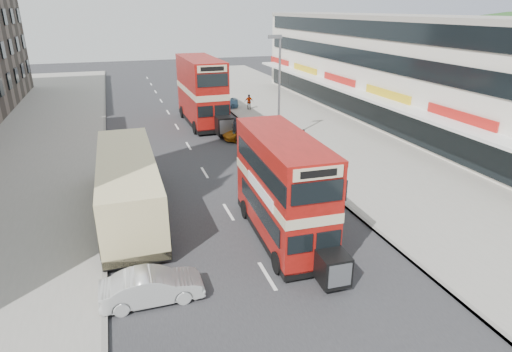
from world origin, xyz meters
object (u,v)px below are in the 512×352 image
object	(u,v)px
pedestrian_far	(249,102)
bus_second	(202,91)
car_left_front	(152,287)
car_right_b	(248,132)
street_lamp	(278,83)
pedestrian_near	(302,141)
car_right_a	(274,146)
car_right_c	(217,103)
cyclist	(236,134)
coach	(128,183)
bus_main	(283,188)

from	to	relation	value
pedestrian_far	bus_second	bearing A→B (deg)	-135.76
car_left_front	car_right_b	world-z (taller)	car_left_front
street_lamp	bus_second	distance (m)	9.53
car_right_b	pedestrian_near	bearing A→B (deg)	28.75
car_left_front	car_right_b	xyz separation A→B (m)	(9.30, 18.49, -0.03)
car_right_a	car_right_c	size ratio (longest dim) A/B	1.14
car_left_front	car_right_b	size ratio (longest dim) A/B	0.89
car_right_c	cyclist	bearing A→B (deg)	-11.28
pedestrian_near	car_left_front	bearing A→B (deg)	13.97
bus_second	pedestrian_near	distance (m)	12.08
car_left_front	car_right_b	bearing A→B (deg)	-26.42
bus_second	coach	world-z (taller)	bus_second
street_lamp	car_left_front	world-z (taller)	street_lamp
pedestrian_near	coach	bearing A→B (deg)	-8.17
car_right_b	coach	bearing A→B (deg)	-41.53
car_right_b	pedestrian_far	world-z (taller)	pedestrian_far
bus_main	car_right_a	size ratio (longest dim) A/B	1.71
coach	pedestrian_near	world-z (taller)	coach
car_right_c	car_right_a	bearing A→B (deg)	-3.74
car_right_a	car_right_b	bearing A→B (deg)	-178.40
bus_main	pedestrian_near	size ratio (longest dim) A/B	5.07
bus_main	cyclist	xyz separation A→B (m)	(2.06, 15.08, -1.79)
pedestrian_near	cyclist	bearing A→B (deg)	-83.45
bus_second	car_left_front	distance (m)	25.63
car_right_a	pedestrian_near	bearing A→B (deg)	82.59
bus_main	coach	world-z (taller)	bus_main
cyclist	pedestrian_near	bearing A→B (deg)	-43.15
bus_second	car_right_a	bearing A→B (deg)	104.28
bus_main	pedestrian_near	distance (m)	12.41
car_right_b	pedestrian_far	bearing A→B (deg)	161.90
bus_main	bus_second	size ratio (longest dim) A/B	0.83
street_lamp	coach	size ratio (longest dim) A/B	0.75
street_lamp	car_right_c	bearing A→B (deg)	96.77
bus_main	pedestrian_near	bearing A→B (deg)	-115.96
coach	pedestrian_near	xyz separation A→B (m)	(12.27, 6.24, -0.70)
coach	bus_main	bearing A→B (deg)	-35.43
bus_second	car_right_c	size ratio (longest dim) A/B	2.33
car_right_b	cyclist	bearing A→B (deg)	-64.77
street_lamp	bus_main	xyz separation A→B (m)	(-4.83, -13.26, -2.33)
car_right_c	pedestrian_near	world-z (taller)	pedestrian_near
pedestrian_far	cyclist	size ratio (longest dim) A/B	0.77
bus_second	pedestrian_far	bearing A→B (deg)	-147.25
car_right_a	pedestrian_near	world-z (taller)	pedestrian_near
pedestrian_near	pedestrian_far	xyz separation A→B (m)	(0.54, 14.53, -0.08)
pedestrian_near	car_right_a	bearing A→B (deg)	-37.62
car_left_front	coach	bearing A→B (deg)	2.91
cyclist	bus_second	bearing A→B (deg)	106.12
car_right_c	car_left_front	bearing A→B (deg)	-23.03
car_right_a	pedestrian_far	size ratio (longest dim) A/B	3.27
pedestrian_far	cyclist	distance (m)	11.18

